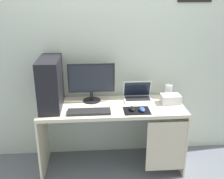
{
  "coord_description": "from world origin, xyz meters",
  "views": [
    {
      "loc": [
        -0.19,
        -2.53,
        1.85
      ],
      "look_at": [
        0.0,
        0.0,
        0.91
      ],
      "focal_mm": 42.65,
      "sensor_mm": 36.0,
      "label": 1
    }
  ],
  "objects_px": {
    "monitor": "(91,81)",
    "mouse_left": "(132,109)",
    "pc_tower": "(51,83)",
    "mouse_right": "(142,109)",
    "keyboard": "(89,112)",
    "projector": "(170,99)",
    "speaker": "(168,91)",
    "laptop": "(138,96)"
  },
  "relations": [
    {
      "from": "monitor",
      "to": "mouse_left",
      "type": "xyz_separation_m",
      "value": [
        0.4,
        -0.27,
        -0.2
      ]
    },
    {
      "from": "pc_tower",
      "to": "mouse_right",
      "type": "relative_size",
      "value": 5.31
    },
    {
      "from": "monitor",
      "to": "pc_tower",
      "type": "bearing_deg",
      "value": -164.09
    },
    {
      "from": "keyboard",
      "to": "mouse_left",
      "type": "xyz_separation_m",
      "value": [
        0.43,
        0.02,
        0.01
      ]
    },
    {
      "from": "pc_tower",
      "to": "projector",
      "type": "height_order",
      "value": "pc_tower"
    },
    {
      "from": "monitor",
      "to": "mouse_left",
      "type": "height_order",
      "value": "monitor"
    },
    {
      "from": "keyboard",
      "to": "projector",
      "type": "bearing_deg",
      "value": 11.96
    },
    {
      "from": "projector",
      "to": "mouse_left",
      "type": "relative_size",
      "value": 2.08
    },
    {
      "from": "speaker",
      "to": "projector",
      "type": "relative_size",
      "value": 0.75
    },
    {
      "from": "laptop",
      "to": "mouse_right",
      "type": "bearing_deg",
      "value": -91.24
    },
    {
      "from": "mouse_left",
      "to": "mouse_right",
      "type": "distance_m",
      "value": 0.1
    },
    {
      "from": "laptop",
      "to": "mouse_left",
      "type": "height_order",
      "value": "laptop"
    },
    {
      "from": "pc_tower",
      "to": "keyboard",
      "type": "distance_m",
      "value": 0.48
    },
    {
      "from": "laptop",
      "to": "mouse_right",
      "type": "distance_m",
      "value": 0.32
    },
    {
      "from": "monitor",
      "to": "mouse_left",
      "type": "bearing_deg",
      "value": -34.46
    },
    {
      "from": "mouse_left",
      "to": "laptop",
      "type": "bearing_deg",
      "value": 70.63
    },
    {
      "from": "laptop",
      "to": "keyboard",
      "type": "relative_size",
      "value": 0.73
    },
    {
      "from": "keyboard",
      "to": "mouse_left",
      "type": "bearing_deg",
      "value": 2.67
    },
    {
      "from": "monitor",
      "to": "laptop",
      "type": "distance_m",
      "value": 0.53
    },
    {
      "from": "laptop",
      "to": "mouse_left",
      "type": "bearing_deg",
      "value": -109.37
    },
    {
      "from": "keyboard",
      "to": "mouse_left",
      "type": "distance_m",
      "value": 0.43
    },
    {
      "from": "laptop",
      "to": "projector",
      "type": "relative_size",
      "value": 1.54
    },
    {
      "from": "projector",
      "to": "keyboard",
      "type": "distance_m",
      "value": 0.88
    },
    {
      "from": "projector",
      "to": "keyboard",
      "type": "bearing_deg",
      "value": -168.04
    },
    {
      "from": "mouse_left",
      "to": "pc_tower",
      "type": "bearing_deg",
      "value": 168.91
    },
    {
      "from": "speaker",
      "to": "mouse_right",
      "type": "height_order",
      "value": "speaker"
    },
    {
      "from": "monitor",
      "to": "projector",
      "type": "relative_size",
      "value": 2.46
    },
    {
      "from": "pc_tower",
      "to": "projector",
      "type": "relative_size",
      "value": 2.55
    },
    {
      "from": "speaker",
      "to": "mouse_left",
      "type": "height_order",
      "value": "speaker"
    },
    {
      "from": "speaker",
      "to": "projector",
      "type": "distance_m",
      "value": 0.16
    },
    {
      "from": "laptop",
      "to": "speaker",
      "type": "height_order",
      "value": "laptop"
    },
    {
      "from": "laptop",
      "to": "speaker",
      "type": "distance_m",
      "value": 0.35
    },
    {
      "from": "monitor",
      "to": "speaker",
      "type": "bearing_deg",
      "value": 3.24
    },
    {
      "from": "laptop",
      "to": "speaker",
      "type": "relative_size",
      "value": 2.04
    },
    {
      "from": "mouse_left",
      "to": "monitor",
      "type": "bearing_deg",
      "value": 145.54
    },
    {
      "from": "monitor",
      "to": "mouse_left",
      "type": "relative_size",
      "value": 5.12
    },
    {
      "from": "pc_tower",
      "to": "mouse_left",
      "type": "xyz_separation_m",
      "value": [
        0.81,
        -0.16,
        -0.23
      ]
    },
    {
      "from": "pc_tower",
      "to": "laptop",
      "type": "bearing_deg",
      "value": 8.24
    },
    {
      "from": "monitor",
      "to": "mouse_right",
      "type": "xyz_separation_m",
      "value": [
        0.49,
        -0.3,
        -0.2
      ]
    },
    {
      "from": "pc_tower",
      "to": "laptop",
      "type": "relative_size",
      "value": 1.66
    },
    {
      "from": "pc_tower",
      "to": "projector",
      "type": "bearing_deg",
      "value": 0.2
    },
    {
      "from": "projector",
      "to": "pc_tower",
      "type": "bearing_deg",
      "value": -179.8
    }
  ]
}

